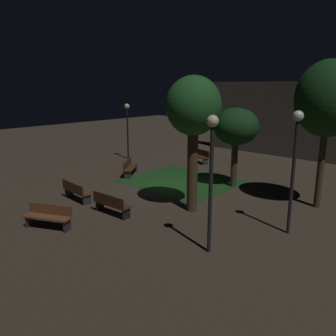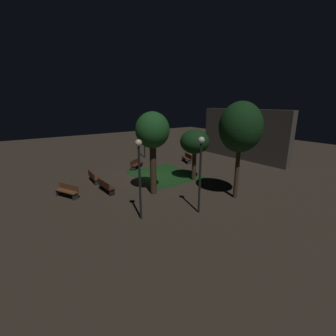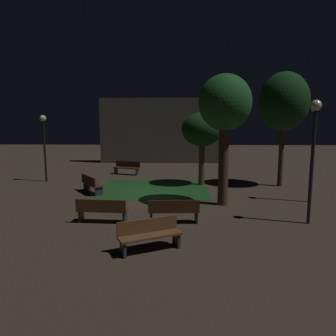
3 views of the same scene
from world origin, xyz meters
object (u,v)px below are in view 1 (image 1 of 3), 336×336
tree_lawn_side (193,109)px  lamp_post_plaza_west (211,161)px  tree_tall_center (328,100)px  lamp_post_near_wall (295,151)px  bench_near_trees (200,155)px  tree_near_wall (236,127)px  bench_by_lamp (129,167)px  bench_back_row (49,215)px  bench_front_right (111,204)px  lamp_post_path_center (127,121)px  bench_lawn_edge (76,191)px

tree_lawn_side → lamp_post_plaza_west: bearing=-42.7°
tree_tall_center → lamp_post_near_wall: (0.23, -3.44, -1.60)m
bench_near_trees → tree_near_wall: tree_near_wall is taller
tree_tall_center → bench_by_lamp: bearing=-168.7°
bench_back_row → tree_near_wall: 9.76m
bench_front_right → bench_by_lamp: same height
lamp_post_plaza_west → tree_lawn_side: bearing=137.3°
bench_back_row → tree_tall_center: tree_tall_center is taller
lamp_post_plaza_west → bench_front_right: bearing=-178.4°
tree_near_wall → tree_tall_center: 4.57m
lamp_post_path_center → lamp_post_plaza_west: bearing=-30.8°
tree_lawn_side → lamp_post_plaza_west: tree_lawn_side is taller
lamp_post_near_wall → lamp_post_path_center: (-13.67, 4.36, -0.26)m
lamp_post_near_wall → lamp_post_path_center: 14.35m
bench_by_lamp → lamp_post_plaza_west: size_ratio=0.41×
bench_near_trees → bench_back_row: 12.71m
tree_near_wall → tree_tall_center: tree_tall_center is taller
bench_by_lamp → lamp_post_near_wall: 10.60m
bench_by_lamp → bench_lawn_edge: bearing=-70.6°
bench_back_row → tree_tall_center: 11.78m
bench_near_trees → tree_tall_center: size_ratio=0.30×
lamp_post_near_wall → bench_front_right: bearing=-152.2°
tree_near_wall → lamp_post_near_wall: 5.82m
lamp_post_plaza_west → lamp_post_near_wall: bearing=67.6°
bench_lawn_edge → bench_back_row: size_ratio=1.00×
bench_near_trees → tree_tall_center: 10.50m
lamp_post_path_center → bench_front_right: bearing=-44.6°
bench_lawn_edge → bench_by_lamp: 4.90m
bench_front_right → tree_tall_center: tree_tall_center is taller
bench_lawn_edge → lamp_post_path_center: 9.36m
bench_lawn_edge → tree_near_wall: (4.03, 6.81, 2.59)m
tree_near_wall → lamp_post_path_center: tree_near_wall is taller
tree_tall_center → bench_back_row: bearing=-125.7°
bench_lawn_edge → lamp_post_near_wall: bearing=20.3°
bench_lawn_edge → bench_near_trees: 10.12m
bench_front_right → lamp_post_plaza_west: size_ratio=0.42×
bench_lawn_edge → bench_front_right: same height
bench_lawn_edge → lamp_post_plaza_west: lamp_post_plaza_west is taller
bench_near_trees → bench_back_row: (2.58, -12.45, 0.00)m
tree_near_wall → lamp_post_near_wall: bearing=-38.7°
bench_by_lamp → lamp_post_near_wall: bearing=-8.1°
lamp_post_near_wall → bench_lawn_edge: bearing=-159.7°
tree_near_wall → tree_tall_center: (4.32, -0.20, 1.50)m
tree_near_wall → bench_back_row: bearing=-103.1°
bench_back_row → bench_near_trees: bearing=101.7°
bench_by_lamp → tree_lawn_side: bearing=-17.8°
bench_lawn_edge → tree_tall_center: tree_tall_center is taller
bench_near_trees → tree_lawn_side: bearing=-54.6°
bench_front_right → lamp_post_near_wall: bearing=27.8°
bench_front_right → bench_by_lamp: (-4.18, 4.62, 0.00)m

